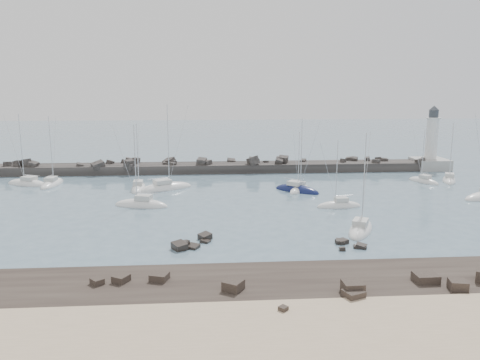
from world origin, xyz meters
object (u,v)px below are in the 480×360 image
Objects in this scene: sailboat_3 at (139,189)px; sailboat_13 at (28,184)px; sailboat_7 at (361,230)px; sailboat_9 at (339,206)px; sailboat_12 at (449,181)px; sailboat_10 at (423,182)px; lighthouse at (430,155)px; sailboat_4 at (165,188)px; sailboat_5 at (141,205)px; sailboat_8 at (297,190)px; sailboat_6 at (299,190)px; sailboat_1 at (52,184)px.

sailboat_13 reaches higher than sailboat_3.
sailboat_9 is (0.66, 12.05, -0.00)m from sailboat_7.
sailboat_7 is 1.09× the size of sailboat_12.
lighthouse is at bearing 60.48° from sailboat_10.
sailboat_12 is at bearing 3.43° from sailboat_4.
sailboat_5 is at bearing 175.09° from sailboat_9.
sailboat_9 is at bearing -140.94° from sailboat_10.
sailboat_3 is 1.17× the size of sailboat_10.
sailboat_8 is 12.07m from sailboat_9.
lighthouse is 63.65m from sailboat_3.
sailboat_8 is at bearing -149.03° from lighthouse.
sailboat_1 is at bearing 169.78° from sailboat_6.
sailboat_8 is at bearing -7.10° from sailboat_3.
sailboat_1 is at bearing -171.47° from lighthouse.
lighthouse is at bearing 30.82° from sailboat_6.
sailboat_4 is 1.48× the size of sailboat_10.
sailboat_3 is at bearing -177.25° from sailboat_10.
sailboat_7 is (-30.00, -43.51, -2.95)m from lighthouse.
sailboat_4 reaches higher than sailboat_13.
sailboat_3 is 0.94× the size of sailboat_5.
sailboat_4 is at bearing 172.00° from sailboat_8.
sailboat_13 is (-79.72, 2.44, -0.01)m from sailboat_12.
lighthouse is 1.30× the size of sailboat_6.
sailboat_6 is 12.30m from sailboat_9.
sailboat_6 is 50.07m from sailboat_13.
lighthouse is 1.09× the size of sailboat_7.
sailboat_8 reaches higher than sailboat_9.
sailboat_4 reaches higher than sailboat_1.
sailboat_8 reaches higher than sailboat_5.
sailboat_4 is at bearing -176.73° from sailboat_10.
sailboat_7 is 40.41m from sailboat_12.
sailboat_6 is (23.56, -2.81, -0.01)m from sailboat_4.
sailboat_12 is (58.62, 3.02, -0.00)m from sailboat_3.
sailboat_1 is at bearing -5.26° from sailboat_13.
lighthouse is 65.98m from sailboat_5.
lighthouse reaches higher than sailboat_5.
sailboat_1 is 1.26× the size of sailboat_10.
sailboat_4 reaches higher than lighthouse.
sailboat_8 reaches higher than sailboat_10.
sailboat_7 is 1.21× the size of sailboat_9.
sailboat_8 is 1.26× the size of sailboat_10.
sailboat_6 is 23.97m from sailboat_7.
sailboat_10 is 74.48m from sailboat_13.
sailboat_7 is 0.95× the size of sailboat_13.
sailboat_5 is 29.15m from sailboat_13.
lighthouse is at bearing 8.53° from sailboat_1.
sailboat_5 is 1.10× the size of sailboat_12.
sailboat_4 is at bearing -12.41° from sailboat_13.
sailboat_12 is (26.62, 17.77, 0.01)m from sailboat_9.
sailboat_4 is 54.03m from sailboat_12.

